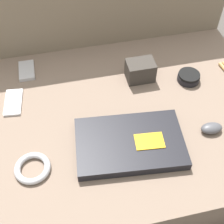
{
  "coord_description": "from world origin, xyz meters",
  "views": [
    {
      "loc": [
        -0.15,
        -0.66,
        0.99
      ],
      "look_at": [
        0.0,
        0.0,
        0.18
      ],
      "focal_mm": 50.0,
      "sensor_mm": 36.0,
      "label": 1
    }
  ],
  "objects_px": {
    "laptop": "(130,143)",
    "camera_pouch": "(140,71)",
    "phone_silver": "(13,102)",
    "phone_black": "(27,71)",
    "computer_mouse": "(212,128)",
    "speaker_puck": "(189,77)"
  },
  "relations": [
    {
      "from": "computer_mouse",
      "to": "camera_pouch",
      "type": "bearing_deg",
      "value": 120.9
    },
    {
      "from": "laptop",
      "to": "phone_black",
      "type": "relative_size",
      "value": 3.4
    },
    {
      "from": "computer_mouse",
      "to": "phone_black",
      "type": "bearing_deg",
      "value": 146.14
    },
    {
      "from": "phone_black",
      "to": "phone_silver",
      "type": "bearing_deg",
      "value": -109.11
    },
    {
      "from": "speaker_puck",
      "to": "phone_silver",
      "type": "relative_size",
      "value": 0.66
    },
    {
      "from": "phone_silver",
      "to": "phone_black",
      "type": "xyz_separation_m",
      "value": [
        0.05,
        0.15,
        0.0
      ]
    },
    {
      "from": "laptop",
      "to": "camera_pouch",
      "type": "distance_m",
      "value": 0.32
    },
    {
      "from": "laptop",
      "to": "phone_black",
      "type": "height_order",
      "value": "laptop"
    },
    {
      "from": "computer_mouse",
      "to": "camera_pouch",
      "type": "distance_m",
      "value": 0.34
    },
    {
      "from": "computer_mouse",
      "to": "laptop",
      "type": "bearing_deg",
      "value": -177.94
    },
    {
      "from": "computer_mouse",
      "to": "speaker_puck",
      "type": "xyz_separation_m",
      "value": [
        0.02,
        0.24,
        0.0
      ]
    },
    {
      "from": "camera_pouch",
      "to": "speaker_puck",
      "type": "bearing_deg",
      "value": -16.26
    },
    {
      "from": "camera_pouch",
      "to": "computer_mouse",
      "type": "bearing_deg",
      "value": -61.3
    },
    {
      "from": "computer_mouse",
      "to": "phone_black",
      "type": "relative_size",
      "value": 0.69
    },
    {
      "from": "phone_silver",
      "to": "phone_black",
      "type": "bearing_deg",
      "value": 76.69
    },
    {
      "from": "laptop",
      "to": "camera_pouch",
      "type": "xyz_separation_m",
      "value": [
        0.12,
        0.29,
        0.02
      ]
    },
    {
      "from": "computer_mouse",
      "to": "phone_silver",
      "type": "relative_size",
      "value": 0.58
    },
    {
      "from": "computer_mouse",
      "to": "phone_black",
      "type": "xyz_separation_m",
      "value": [
        -0.58,
        0.42,
        -0.01
      ]
    },
    {
      "from": "laptop",
      "to": "camera_pouch",
      "type": "relative_size",
      "value": 3.46
    },
    {
      "from": "phone_black",
      "to": "camera_pouch",
      "type": "bearing_deg",
      "value": -16.7
    },
    {
      "from": "phone_silver",
      "to": "phone_black",
      "type": "distance_m",
      "value": 0.16
    },
    {
      "from": "speaker_puck",
      "to": "phone_black",
      "type": "height_order",
      "value": "speaker_puck"
    }
  ]
}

